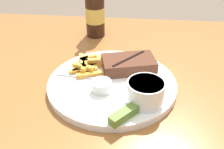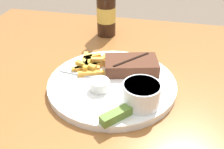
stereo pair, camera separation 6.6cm
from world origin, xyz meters
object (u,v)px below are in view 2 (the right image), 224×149
Objects in this scene: coleslaw_cup at (141,93)px; fork_utensil at (81,74)px; pickle_spear at (117,115)px; beer_bottle at (106,13)px; dinner_plate at (112,84)px; dipping_sauce_cup at (100,85)px; steak_portion at (131,65)px.

coleslaw_cup is 0.19m from fork_utensil.
beer_bottle is at bearing 106.50° from pickle_spear.
dinner_plate is 0.05m from dipping_sauce_cup.
steak_portion is 0.29m from beer_bottle.
pickle_spear is 0.54× the size of fork_utensil.
pickle_spear is 0.47m from beer_bottle.
pickle_spear is at bearing -41.61° from fork_utensil.
steak_portion is 3.20× the size of dipping_sauce_cup.
steak_portion reaches higher than fork_utensil.
pickle_spear is at bearing -89.57° from steak_portion.
steak_portion is at bearing 28.74° from fork_utensil.
dinner_plate is 2.10× the size of steak_portion.
dipping_sauce_cup is at bearing -120.44° from steak_portion.
pickle_spear is at bearing -73.08° from dinner_plate.
coleslaw_cup reaches higher than dipping_sauce_cup.
dipping_sauce_cup is at bearing -78.85° from beer_bottle.
dinner_plate is 0.08m from steak_portion.
pickle_spear reaches higher than fork_utensil.
dipping_sauce_cup is 0.11m from pickle_spear.
coleslaw_cup is 0.11m from dipping_sauce_cup.
coleslaw_cup is (0.04, -0.14, 0.01)m from steak_portion.
beer_bottle reaches higher than steak_portion.
coleslaw_cup reaches higher than dinner_plate.
beer_bottle reaches higher than dipping_sauce_cup.
fork_utensil is 0.31m from beer_bottle.
steak_portion is 0.12m from dipping_sauce_cup.
steak_portion is 0.14m from fork_utensil.
dipping_sauce_cup is (-0.10, 0.03, -0.02)m from coleslaw_cup.
pickle_spear is (0.06, -0.09, -0.00)m from dipping_sauce_cup.
steak_portion is 0.19m from pickle_spear.
steak_portion is 1.82× the size of coleslaw_cup.
beer_bottle is (-0.00, 0.30, 0.06)m from fork_utensil.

